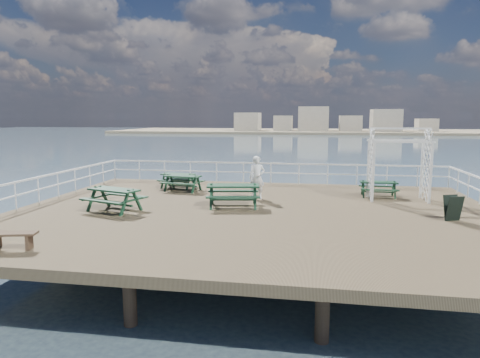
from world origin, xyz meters
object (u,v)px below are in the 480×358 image
flat_bench_far (5,237)px  picnic_table_b (178,178)px  person (257,178)px  picnic_table_d (114,195)px  trellis_arbor (398,168)px  picnic_table_c (378,186)px  picnic_table_a (183,180)px  picnic_table_e (233,191)px

flat_bench_far → picnic_table_b: bearing=68.3°
flat_bench_far → person: person is taller
picnic_table_d → trellis_arbor: (10.85, 4.05, 0.75)m
flat_bench_far → person: bearing=41.6°
picnic_table_b → trellis_arbor: trellis_arbor is taller
picnic_table_c → picnic_table_d: (-10.16, -4.64, 0.12)m
picnic_table_a → picnic_table_c: bearing=9.1°
picnic_table_c → flat_bench_far: (-10.86, -9.55, -0.14)m
picnic_table_e → trellis_arbor: bearing=11.2°
picnic_table_b → flat_bench_far: bearing=-88.7°
flat_bench_far → trellis_arbor: bearing=23.9°
picnic_table_b → person: bearing=-17.7°
picnic_table_d → flat_bench_far: bearing=-79.8°
picnic_table_a → flat_bench_far: picnic_table_a is taller
picnic_table_b → person: 4.75m
picnic_table_e → trellis_arbor: 7.11m
picnic_table_a → picnic_table_d: size_ratio=0.81×
person → picnic_table_a: bearing=144.9°
picnic_table_c → trellis_arbor: trellis_arbor is taller
picnic_table_c → picnic_table_d: 11.17m
picnic_table_d → picnic_table_a: bearing=93.7°
trellis_arbor → picnic_table_b: bearing=169.9°
picnic_table_e → flat_bench_far: bearing=-137.7°
picnic_table_b → picnic_table_c: size_ratio=1.15×
picnic_table_a → picnic_table_d: picnic_table_d is taller
picnic_table_a → picnic_table_b: (-0.49, 0.79, -0.02)m
picnic_table_c → flat_bench_far: bearing=-137.4°
picnic_table_d → person: (4.95, 3.31, 0.31)m
person → picnic_table_e: bearing=-126.3°
picnic_table_d → flat_bench_far: size_ratio=1.42×
picnic_table_b → trellis_arbor: (10.12, -1.40, 0.84)m
picnic_table_a → picnic_table_e: size_ratio=0.84×
picnic_table_a → flat_bench_far: size_ratio=1.16×
picnic_table_c → person: (-5.21, -1.33, 0.43)m
flat_bench_far → person: (5.64, 8.22, 0.57)m
picnic_table_c → person: size_ratio=0.87×
picnic_table_c → picnic_table_a: bearing=-178.8°
picnic_table_c → picnic_table_e: 6.70m
picnic_table_b → person: (4.23, -2.14, 0.40)m
picnic_table_b → picnic_table_c: 9.47m
picnic_table_c → trellis_arbor: size_ratio=0.52×
trellis_arbor → picnic_table_a: bearing=174.1°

